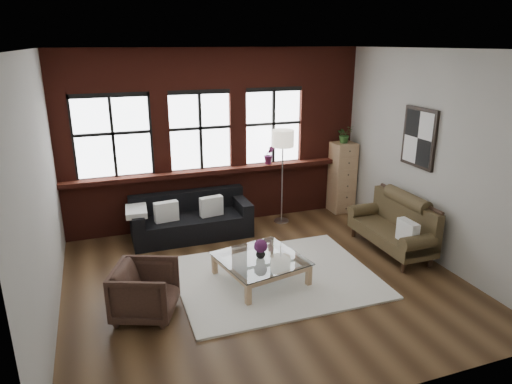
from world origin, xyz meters
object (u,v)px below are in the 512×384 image
object	(u,v)px
drawer_chest	(342,177)
floor_lamp	(282,173)
armchair	(145,291)
coffee_table	(261,269)
vintage_settee	(391,226)
vase	(261,253)
dark_sofa	(191,217)

from	to	relation	value
drawer_chest	floor_lamp	xyz separation A→B (m)	(-1.37, -0.16, 0.26)
armchair	coffee_table	size ratio (longest dim) A/B	0.68
vintage_settee	vase	distance (m)	2.35
armchair	dark_sofa	bearing A→B (deg)	-3.28
vintage_settee	armchair	world-z (taller)	vintage_settee
drawer_chest	dark_sofa	bearing A→B (deg)	-174.98
dark_sofa	vase	size ratio (longest dim) A/B	14.22
dark_sofa	armchair	bearing A→B (deg)	-115.34
dark_sofa	vase	bearing A→B (deg)	-72.36
vintage_settee	coffee_table	bearing A→B (deg)	-174.86
dark_sofa	floor_lamp	bearing A→B (deg)	3.76
dark_sofa	vintage_settee	world-z (taller)	vintage_settee
dark_sofa	vase	xyz separation A→B (m)	(0.60, -1.89, 0.06)
dark_sofa	vase	distance (m)	1.98
drawer_chest	floor_lamp	bearing A→B (deg)	-173.37
vintage_settee	armchair	bearing A→B (deg)	-172.18
vintage_settee	dark_sofa	bearing A→B (deg)	150.32
dark_sofa	drawer_chest	distance (m)	3.16
dark_sofa	coffee_table	size ratio (longest dim) A/B	1.86
coffee_table	vase	xyz separation A→B (m)	(-0.00, -0.00, 0.26)
vintage_settee	floor_lamp	bearing A→B (deg)	123.24
floor_lamp	vase	bearing A→B (deg)	-120.22
armchair	floor_lamp	bearing A→B (deg)	-28.25
vase	vintage_settee	bearing A→B (deg)	5.14
floor_lamp	armchair	bearing A→B (deg)	-140.30
vintage_settee	vase	world-z (taller)	vintage_settee
vintage_settee	coffee_table	xyz separation A→B (m)	(-2.34, -0.21, -0.27)
coffee_table	armchair	bearing A→B (deg)	-168.44
vintage_settee	floor_lamp	distance (m)	2.20
floor_lamp	drawer_chest	bearing A→B (deg)	6.63
armchair	vase	bearing A→B (deg)	-56.39
coffee_table	floor_lamp	xyz separation A→B (m)	(1.17, 2.00, 0.78)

